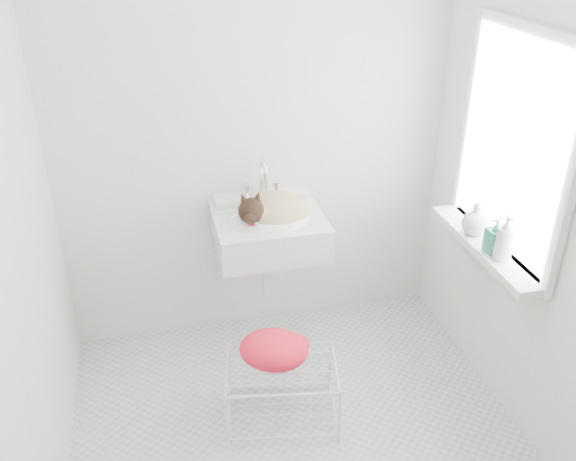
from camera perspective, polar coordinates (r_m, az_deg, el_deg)
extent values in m
cube|color=silver|center=(3.23, 0.88, -18.27)|extent=(2.20, 2.00, 0.02)
cube|color=white|center=(3.39, -3.17, 9.32)|extent=(2.20, 0.02, 2.50)
cube|color=white|center=(2.93, 22.45, 4.09)|extent=(0.02, 2.00, 2.50)
cube|color=white|center=(2.47, -24.41, -0.74)|extent=(0.02, 2.00, 2.50)
cube|color=white|center=(3.04, 20.50, 7.33)|extent=(0.01, 0.80, 1.00)
cube|color=white|center=(3.03, 20.26, 7.31)|extent=(0.04, 0.90, 1.10)
cube|color=white|center=(3.21, 17.84, -1.41)|extent=(0.16, 0.88, 0.04)
cube|color=white|center=(3.31, -1.81, 1.36)|extent=(0.59, 0.52, 0.24)
ellipsoid|color=tan|center=(3.29, -1.27, 1.80)|extent=(0.42, 0.37, 0.19)
sphere|color=black|center=(3.17, -3.69, 2.46)|extent=(0.16, 0.16, 0.14)
torus|color=red|center=(3.19, -3.37, 1.81)|extent=(0.14, 0.14, 0.05)
cube|color=silver|center=(3.21, -0.60, -14.91)|extent=(0.60, 0.47, 0.32)
ellipsoid|color=red|center=(3.11, -1.32, -11.64)|extent=(0.42, 0.37, 0.14)
imported|color=silver|center=(3.08, 19.19, -2.54)|extent=(0.08, 0.08, 0.19)
imported|color=#1F765C|center=(3.13, 18.51, -1.88)|extent=(0.09, 0.08, 0.18)
imported|color=silver|center=(3.27, 16.87, -0.27)|extent=(0.16, 0.16, 0.17)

